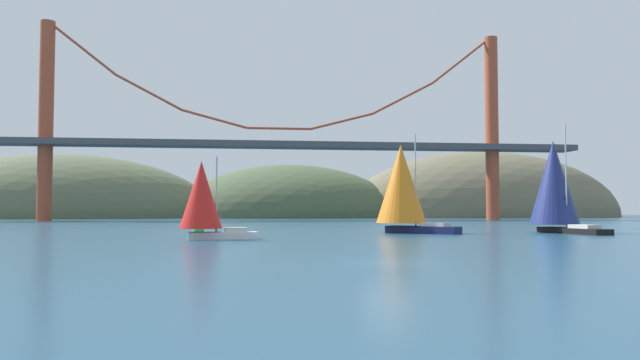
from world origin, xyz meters
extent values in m
plane|color=navy|center=(0.00, 0.00, 0.00)|extent=(360.00, 360.00, 0.00)
ellipsoid|color=#4C5B3D|center=(5.00, 135.00, 0.00)|extent=(61.50, 44.00, 28.45)
ellipsoid|color=#5B6647|center=(-55.00, 135.00, 0.00)|extent=(81.18, 44.00, 33.07)
ellipsoid|color=#6B664C|center=(60.00, 135.00, 0.00)|extent=(79.88, 44.00, 36.89)
cylinder|color=#A34228|center=(-45.94, 95.00, 19.80)|extent=(2.80, 2.80, 39.59)
cylinder|color=#A34228|center=(45.94, 95.00, 19.80)|extent=(2.80, 2.80, 39.59)
cube|color=#47474C|center=(0.00, 95.00, 15.49)|extent=(127.87, 6.00, 1.20)
cylinder|color=#A34228|center=(-39.37, 95.00, 34.42)|extent=(13.43, 0.50, 10.73)
cylinder|color=#A34228|center=(-26.25, 95.00, 25.81)|extent=(13.36, 0.50, 7.33)
cylinder|color=#A34228|center=(-13.12, 95.00, 20.64)|extent=(13.25, 0.50, 3.93)
cylinder|color=#A34228|center=(0.00, 95.00, 18.92)|extent=(13.12, 0.50, 0.50)
cylinder|color=#A34228|center=(13.12, 95.00, 20.64)|extent=(13.25, 0.50, 3.93)
cylinder|color=#A34228|center=(26.25, 95.00, 25.81)|extent=(13.36, 0.50, 7.33)
cylinder|color=#A34228|center=(39.37, 95.00, 34.42)|extent=(13.43, 0.50, 10.73)
cube|color=#191E4C|center=(10.93, 30.64, 0.36)|extent=(6.88, 6.63, 0.71)
cube|color=beige|center=(11.92, 29.71, 0.89)|extent=(2.81, 2.77, 0.36)
cylinder|color=#B2B2B7|center=(10.39, 31.16, 5.37)|extent=(0.14, 0.14, 9.32)
cone|color=orange|center=(9.18, 32.29, 5.04)|extent=(7.22, 7.22, 8.04)
cube|color=black|center=(25.51, 28.18, 0.28)|extent=(3.61, 8.63, 0.56)
cube|color=beige|center=(25.80, 26.69, 0.74)|extent=(2.05, 2.93, 0.36)
cylinder|color=#B2B2B7|center=(25.35, 29.00, 5.78)|extent=(0.14, 0.14, 10.45)
cone|color=navy|center=(25.01, 30.81, 5.19)|extent=(5.78, 5.78, 8.66)
cube|color=white|center=(-8.46, 21.79, 0.29)|extent=(5.72, 2.29, 0.59)
cube|color=beige|center=(-7.46, 21.90, 0.77)|extent=(1.91, 1.47, 0.36)
cylinder|color=#B2B2B7|center=(-9.01, 21.73, 3.65)|extent=(0.14, 0.14, 6.14)
cone|color=red|center=(-10.23, 21.60, 3.62)|extent=(3.79, 3.79, 5.47)
sphere|color=green|center=(-11.09, 30.23, 0.30)|extent=(1.10, 1.10, 1.10)
cylinder|color=black|center=(-11.09, 30.23, 1.35)|extent=(0.20, 0.20, 1.60)
sphere|color=#F2EA99|center=(-11.09, 30.23, 2.27)|extent=(0.24, 0.24, 0.24)
camera|label=1|loc=(-6.57, -27.33, 2.55)|focal=33.45mm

